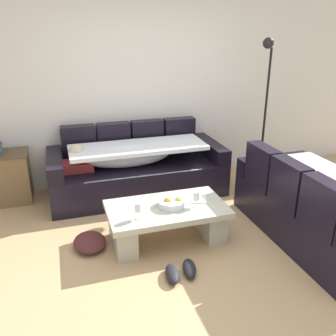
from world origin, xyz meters
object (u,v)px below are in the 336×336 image
wine_glass_near_left (138,208)px  floor_lamp (265,102)px  coffee_table (167,219)px  couch_along_wall (135,169)px  wine_glass_near_right (196,196)px  fruit_bowl (172,203)px  side_cabinet (0,178)px  couch_near_window (316,208)px  pair_of_shoes (181,271)px  open_magazine (193,198)px  crumpled_garment (90,242)px

wine_glass_near_left → floor_lamp: (2.09, 1.33, 0.62)m
coffee_table → wine_glass_near_left: 0.45m
couch_along_wall → wine_glass_near_right: couch_along_wall is taller
floor_lamp → wine_glass_near_right: bearing=-139.4°
fruit_bowl → wine_glass_near_right: 0.25m
side_cabinet → floor_lamp: 3.57m
side_cabinet → wine_glass_near_left: bearing=-49.3°
floor_lamp → fruit_bowl: bearing=-145.3°
couch_near_window → fruit_bowl: (-1.42, 0.40, 0.08)m
coffee_table → side_cabinet: size_ratio=1.67×
side_cabinet → couch_along_wall: bearing=-7.8°
pair_of_shoes → side_cabinet: bearing=128.8°
open_magazine → floor_lamp: (1.44, 1.09, 0.73)m
wine_glass_near_left → side_cabinet: 2.13m
couch_along_wall → wine_glass_near_right: (0.33, -1.32, 0.16)m
floor_lamp → wine_glass_near_left: bearing=-147.4°
wine_glass_near_right → crumpled_garment: bearing=170.5°
couch_along_wall → floor_lamp: size_ratio=1.14×
fruit_bowl → floor_lamp: bearing=34.7°
couch_along_wall → wine_glass_near_left: size_ratio=13.38×
couch_near_window → open_magazine: 1.26m
couch_near_window → fruit_bowl: 1.48m
couch_along_wall → open_magazine: (0.37, -1.14, 0.05)m
wine_glass_near_left → crumpled_garment: (-0.45, 0.24, -0.44)m
coffee_table → crumpled_garment: 0.81m
pair_of_shoes → fruit_bowl: bearing=79.9°
wine_glass_near_right → pair_of_shoes: bearing=-123.0°
fruit_bowl → side_cabinet: (-1.76, 1.46, -0.10)m
coffee_table → floor_lamp: floor_lamp is taller
couch_along_wall → coffee_table: size_ratio=1.85×
wine_glass_near_right → side_cabinet: side_cabinet is taller
fruit_bowl → pair_of_shoes: 0.71m
open_magazine → floor_lamp: bearing=55.6°
crumpled_garment → side_cabinet: bearing=124.3°
side_cabinet → crumpled_garment: bearing=-55.7°
pair_of_shoes → floor_lamp: bearing=44.5°
couch_along_wall → wine_glass_near_right: 1.37m
side_cabinet → coffee_table: bearing=-40.2°
wine_glass_near_left → couch_near_window: bearing=-8.1°
wine_glass_near_left → side_cabinet: bearing=130.7°
fruit_bowl → coffee_table: bearing=166.3°
couch_along_wall → crumpled_garment: size_ratio=5.55×
fruit_bowl → floor_lamp: size_ratio=0.14×
fruit_bowl → couch_near_window: bearing=-15.9°
fruit_bowl → side_cabinet: side_cabinet is taller
side_cabinet → open_magazine: bearing=-34.0°
couch_near_window → open_magazine: size_ratio=6.54×
couch_along_wall → wine_glass_near_left: couch_along_wall is taller
wine_glass_near_right → crumpled_garment: 1.16m
open_magazine → fruit_bowl: bearing=-141.5°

